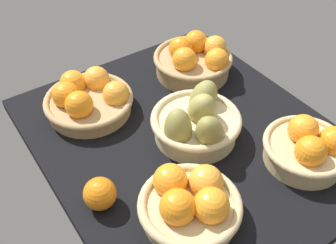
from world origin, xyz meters
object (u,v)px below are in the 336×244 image
at_px(basket_near_left, 88,98).
at_px(basket_far_right, 308,148).
at_px(basket_center_pears, 197,122).
at_px(basket_far_left, 195,59).
at_px(basket_near_right, 190,203).
at_px(loose_orange_front_gap, 100,194).

distance_m(basket_near_left, basket_far_right, 0.59).
xyz_separation_m(basket_near_left, basket_far_right, (0.48, 0.35, 0.01)).
bearing_deg(basket_center_pears, basket_far_left, 143.90).
distance_m(basket_far_left, basket_near_left, 0.35).
height_order(basket_near_right, basket_near_left, basket_near_right).
height_order(basket_far_right, loose_orange_front_gap, basket_far_right).
relative_size(basket_center_pears, basket_far_left, 1.00).
bearing_deg(basket_near_right, basket_near_left, -177.11).
bearing_deg(basket_far_right, basket_center_pears, -141.81).
relative_size(basket_near_right, basket_far_left, 0.92).
height_order(basket_far_left, basket_near_left, basket_far_left).
relative_size(basket_near_right, basket_center_pears, 0.92).
distance_m(basket_far_left, basket_far_right, 0.45).
bearing_deg(basket_near_left, loose_orange_front_gap, -21.59).
xyz_separation_m(basket_near_right, basket_far_right, (0.03, 0.33, 0.00)).
bearing_deg(basket_far_right, basket_near_right, -95.47).
height_order(basket_center_pears, basket_near_left, basket_center_pears).
bearing_deg(loose_orange_front_gap, basket_far_right, 70.75).
bearing_deg(basket_near_left, basket_far_left, 85.65).
xyz_separation_m(basket_far_left, loose_orange_front_gap, (0.28, -0.47, -0.01)).
bearing_deg(basket_center_pears, basket_far_right, 38.19).
distance_m(basket_center_pears, basket_near_left, 0.32).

